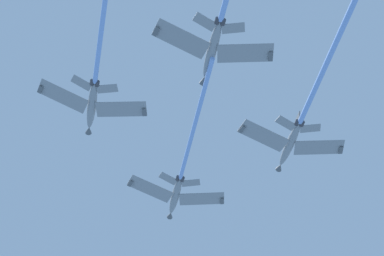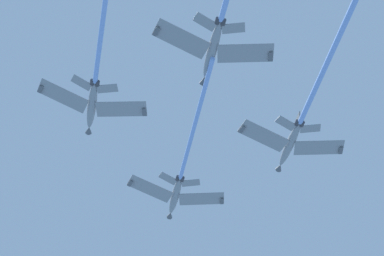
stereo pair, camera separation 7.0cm
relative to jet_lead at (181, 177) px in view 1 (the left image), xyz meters
name	(u,v)px [view 1 (the left image)]	position (x,y,z in m)	size (l,w,h in m)	color
jet_lead	(181,177)	(0.00, 0.00, 0.00)	(21.98, 37.29, 22.39)	gray
jet_left_wing	(95,83)	(23.81, 9.35, -8.59)	(20.23, 34.37, 21.00)	gray
jet_right_wing	(301,119)	(-9.93, 23.95, -8.02)	(20.85, 35.19, 20.73)	gray
jet_slot	(224,6)	(13.81, 33.44, -18.49)	(22.74, 40.15, 22.98)	gray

